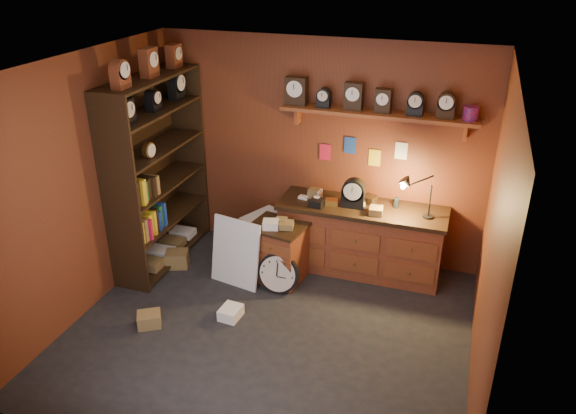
# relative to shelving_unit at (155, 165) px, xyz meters

# --- Properties ---
(floor) EXTENTS (4.00, 4.00, 0.00)m
(floor) POSITION_rel_shelving_unit_xyz_m (1.79, -0.98, -1.25)
(floor) COLOR black
(floor) RESTS_ON ground
(room_shell) EXTENTS (4.02, 3.62, 2.71)m
(room_shell) POSITION_rel_shelving_unit_xyz_m (1.84, -0.87, 0.47)
(room_shell) COLOR brown
(room_shell) RESTS_ON ground
(shelving_unit) EXTENTS (0.47, 1.60, 2.58)m
(shelving_unit) POSITION_rel_shelving_unit_xyz_m (0.00, 0.00, 0.00)
(shelving_unit) COLOR black
(shelving_unit) RESTS_ON ground
(workbench) EXTENTS (1.97, 0.66, 1.36)m
(workbench) POSITION_rel_shelving_unit_xyz_m (2.42, 0.49, -0.78)
(workbench) COLOR brown
(workbench) RESTS_ON ground
(low_cabinet) EXTENTS (0.70, 0.62, 0.79)m
(low_cabinet) POSITION_rel_shelving_unit_xyz_m (1.55, -0.00, -0.87)
(low_cabinet) COLOR brown
(low_cabinet) RESTS_ON ground
(big_round_clock) EXTENTS (0.48, 0.16, 0.48)m
(big_round_clock) POSITION_rel_shelving_unit_xyz_m (1.64, -0.27, -1.02)
(big_round_clock) COLOR black
(big_round_clock) RESTS_ON ground
(white_panel) EXTENTS (0.64, 0.28, 0.82)m
(white_panel) POSITION_rel_shelving_unit_xyz_m (1.11, -0.26, -1.25)
(white_panel) COLOR silver
(white_panel) RESTS_ON ground
(mini_fridge) EXTENTS (0.71, 0.74, 0.56)m
(mini_fridge) POSITION_rel_shelving_unit_xyz_m (1.28, 0.41, -0.98)
(mini_fridge) COLOR silver
(mini_fridge) RESTS_ON ground
(floor_box_a) EXTENTS (0.31, 0.30, 0.15)m
(floor_box_a) POSITION_rel_shelving_unit_xyz_m (0.58, -1.31, -1.18)
(floor_box_a) COLOR olive
(floor_box_a) RESTS_ON ground
(floor_box_b) EXTENTS (0.22, 0.26, 0.12)m
(floor_box_b) POSITION_rel_shelving_unit_xyz_m (1.33, -0.91, -1.19)
(floor_box_b) COLOR white
(floor_box_b) RESTS_ON ground
(floor_box_c) EXTENTS (0.33, 0.30, 0.20)m
(floor_box_c) POSITION_rel_shelving_unit_xyz_m (0.27, -0.15, -1.15)
(floor_box_c) COLOR olive
(floor_box_c) RESTS_ON ground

